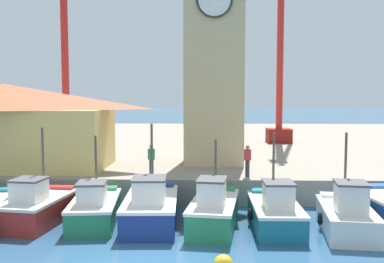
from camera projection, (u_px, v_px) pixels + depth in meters
quay_wharf at (185, 145)px, 41.86m from camera, size 120.00×40.00×1.30m
fishing_boat_left_inner at (38, 207)px, 19.03m from camera, size 2.53×4.35×4.05m
fishing_boat_mid_left at (95, 208)px, 18.99m from camera, size 2.29×4.46×3.70m
fishing_boat_center at (151, 207)px, 18.83m from camera, size 2.39×5.08×4.22m
fishing_boat_mid_right at (214, 210)px, 18.37m from camera, size 2.35×4.76×3.59m
fishing_boat_right_inner at (275, 211)px, 18.39m from camera, size 1.99×4.54×3.89m
fishing_boat_right_outer at (347, 215)px, 17.73m from camera, size 2.40×4.45×3.94m
clock_tower at (214, 37)px, 26.43m from camera, size 3.92×3.92×15.87m
warehouse_left at (1, 125)px, 25.29m from camera, size 12.33×5.52×4.77m
port_crane_near at (281, 48)px, 37.88m from camera, size 3.31×9.71×21.61m
port_crane_far at (65, 39)px, 34.24m from camera, size 2.00×8.92×21.07m
dock_worker_near_tower at (151, 160)px, 22.82m from camera, size 0.34×0.22×1.62m
dock_worker_along_quay at (247, 160)px, 22.59m from camera, size 0.34×0.22×1.62m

